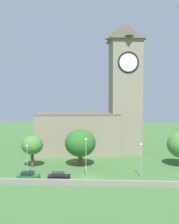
# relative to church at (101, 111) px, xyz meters

# --- Properties ---
(ground_plane) EXTENTS (200.00, 200.00, 0.00)m
(ground_plane) POSITION_rel_church_xyz_m (-2.23, -8.26, -11.99)
(ground_plane) COLOR #3D6633
(church) EXTENTS (30.67, 13.44, 36.44)m
(church) POSITION_rel_church_xyz_m (0.00, 0.00, 0.00)
(church) COLOR gray
(church) RESTS_ON ground
(quay_barrier) EXTENTS (51.16, 0.70, 0.98)m
(quay_barrier) POSITION_rel_church_xyz_m (-2.23, -27.68, -11.49)
(quay_barrier) COLOR gray
(quay_barrier) RESTS_ON ground
(car_green) EXTENTS (4.14, 2.22, 1.63)m
(car_green) POSITION_rel_church_xyz_m (-13.60, -25.30, -11.16)
(car_green) COLOR #1E6B38
(car_green) RESTS_ON ground
(car_black) EXTENTS (4.33, 2.23, 1.64)m
(car_black) POSITION_rel_church_xyz_m (-7.66, -25.30, -11.15)
(car_black) COLOR black
(car_black) RESTS_ON ground
(streetlamp_west_mid) EXTENTS (0.44, 0.44, 6.29)m
(streetlamp_west_mid) POSITION_rel_church_xyz_m (-14.70, -22.18, -7.72)
(streetlamp_west_mid) COLOR #9EA0A5
(streetlamp_west_mid) RESTS_ON ground
(streetlamp_central) EXTENTS (0.44, 0.44, 7.87)m
(streetlamp_central) POSITION_rel_church_xyz_m (-2.58, -23.12, -6.82)
(streetlamp_central) COLOR #9EA0A5
(streetlamp_central) RESTS_ON ground
(streetlamp_east_mid) EXTENTS (0.44, 0.44, 6.80)m
(streetlamp_east_mid) POSITION_rel_church_xyz_m (8.36, -22.10, -7.42)
(streetlamp_east_mid) COLOR #9EA0A5
(streetlamp_east_mid) RESTS_ON ground
(tree_by_tower) EXTENTS (7.08, 7.08, 8.59)m
(tree_by_tower) POSITION_rel_church_xyz_m (-4.47, -14.31, -6.61)
(tree_by_tower) COLOR brown
(tree_by_tower) RESTS_ON ground
(tree_riverside_east) EXTENTS (4.85, 4.85, 7.31)m
(tree_riverside_east) POSITION_rel_church_xyz_m (-15.33, -15.84, -6.91)
(tree_riverside_east) COLOR brown
(tree_riverside_east) RESTS_ON ground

